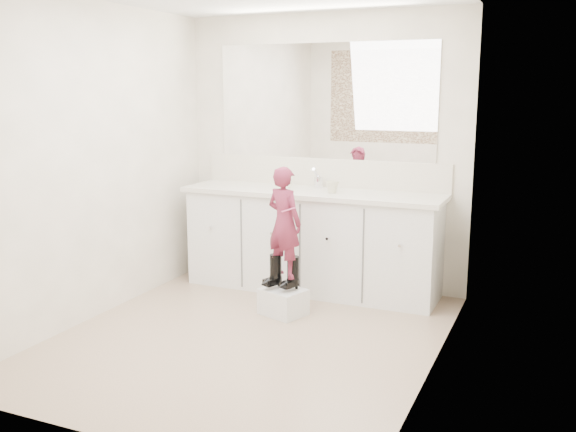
% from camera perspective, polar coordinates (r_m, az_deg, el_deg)
% --- Properties ---
extents(floor, '(3.00, 3.00, 0.00)m').
position_cam_1_polar(floor, '(4.68, -3.49, -10.71)').
color(floor, '#876C58').
rests_on(floor, ground).
extents(wall_back, '(2.60, 0.00, 2.60)m').
position_cam_1_polar(wall_back, '(5.74, 3.20, 5.74)').
color(wall_back, beige).
rests_on(wall_back, floor).
extents(wall_front, '(2.60, 0.00, 2.60)m').
position_cam_1_polar(wall_front, '(3.14, -16.29, 0.73)').
color(wall_front, beige).
rests_on(wall_front, floor).
extents(wall_left, '(0.00, 3.00, 3.00)m').
position_cam_1_polar(wall_left, '(5.10, -16.83, 4.59)').
color(wall_left, beige).
rests_on(wall_left, floor).
extents(wall_right, '(0.00, 3.00, 3.00)m').
position_cam_1_polar(wall_right, '(3.96, 13.33, 2.99)').
color(wall_right, beige).
rests_on(wall_right, floor).
extents(vanity_cabinet, '(2.20, 0.55, 0.85)m').
position_cam_1_polar(vanity_cabinet, '(5.62, 2.13, -2.39)').
color(vanity_cabinet, silver).
rests_on(vanity_cabinet, floor).
extents(countertop, '(2.28, 0.58, 0.04)m').
position_cam_1_polar(countertop, '(5.52, 2.11, 2.07)').
color(countertop, beige).
rests_on(countertop, vanity_cabinet).
extents(backsplash, '(2.28, 0.03, 0.25)m').
position_cam_1_polar(backsplash, '(5.75, 3.13, 3.89)').
color(backsplash, beige).
rests_on(backsplash, countertop).
extents(mirror, '(2.00, 0.02, 1.00)m').
position_cam_1_polar(mirror, '(5.71, 3.20, 10.13)').
color(mirror, white).
rests_on(mirror, wall_back).
extents(dot_panel, '(2.00, 0.01, 1.20)m').
position_cam_1_polar(dot_panel, '(3.10, -16.63, 8.98)').
color(dot_panel, '#472819').
rests_on(dot_panel, wall_front).
extents(faucet, '(0.08, 0.08, 0.10)m').
position_cam_1_polar(faucet, '(5.66, 2.73, 3.01)').
color(faucet, silver).
rests_on(faucet, countertop).
extents(cup, '(0.12, 0.12, 0.10)m').
position_cam_1_polar(cup, '(5.39, 3.96, 2.59)').
color(cup, beige).
rests_on(cup, countertop).
extents(soap_bottle, '(0.09, 0.09, 0.19)m').
position_cam_1_polar(soap_bottle, '(5.66, -0.29, 3.48)').
color(soap_bottle, white).
rests_on(soap_bottle, countertop).
extents(step_stool, '(0.39, 0.36, 0.21)m').
position_cam_1_polar(step_stool, '(5.09, -0.42, -7.63)').
color(step_stool, silver).
rests_on(step_stool, floor).
extents(boot_left, '(0.15, 0.20, 0.27)m').
position_cam_1_polar(boot_left, '(5.06, -1.11, -4.91)').
color(boot_left, black).
rests_on(boot_left, step_stool).
extents(boot_right, '(0.15, 0.20, 0.27)m').
position_cam_1_polar(boot_right, '(5.00, 0.46, -5.11)').
color(boot_right, black).
rests_on(boot_right, step_stool).
extents(toddler, '(0.37, 0.30, 0.87)m').
position_cam_1_polar(toddler, '(4.94, -0.33, -0.56)').
color(toddler, '#B23658').
rests_on(toddler, step_stool).
extents(toothbrush, '(0.13, 0.06, 0.06)m').
position_cam_1_polar(toothbrush, '(4.81, 0.04, 0.56)').
color(toothbrush, '#D45284').
rests_on(toothbrush, toddler).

